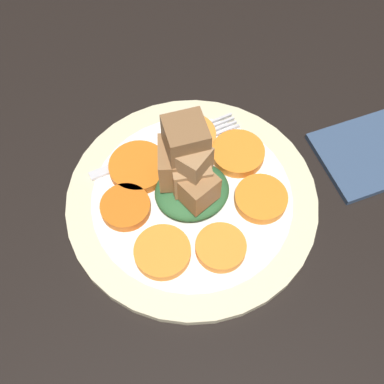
{
  "coord_description": "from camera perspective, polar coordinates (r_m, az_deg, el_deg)",
  "views": [
    {
      "loc": [
        9.68,
        25.7,
        51.56
      ],
      "look_at": [
        0.0,
        0.0,
        4.1
      ],
      "focal_mm": 45.0,
      "sensor_mm": 36.0,
      "label": 1
    }
  ],
  "objects": [
    {
      "name": "table_slab",
      "position": [
        0.58,
        0.0,
        -1.55
      ],
      "size": [
        120.0,
        120.0,
        2.0
      ],
      "primitive_type": "cube",
      "color": "black",
      "rests_on": "ground"
    },
    {
      "name": "carrot_slice_3",
      "position": [
        0.55,
        -7.88,
        -1.79
      ],
      "size": [
        5.69,
        5.69,
        1.21
      ],
      "primitive_type": "cylinder",
      "color": "orange",
      "rests_on": "plate"
    },
    {
      "name": "carrot_slice_4",
      "position": [
        0.52,
        -3.52,
        -7.13
      ],
      "size": [
        6.15,
        6.15,
        1.21
      ],
      "primitive_type": "cylinder",
      "color": "orange",
      "rests_on": "plate"
    },
    {
      "name": "carrot_slice_0",
      "position": [
        0.58,
        5.47,
        4.59
      ],
      "size": [
        6.4,
        6.4,
        1.21
      ],
      "primitive_type": "cylinder",
      "color": "orange",
      "rests_on": "plate"
    },
    {
      "name": "carrot_slice_6",
      "position": [
        0.55,
        8.17,
        -0.79
      ],
      "size": [
        6.06,
        6.06,
        1.21
      ],
      "primitive_type": "cylinder",
      "color": "orange",
      "rests_on": "plate"
    },
    {
      "name": "fork",
      "position": [
        0.59,
        -2.75,
        5.48
      ],
      "size": [
        19.61,
        3.48,
        0.4
      ],
      "rotation": [
        0.0,
        0.0,
        0.09
      ],
      "color": "silver",
      "rests_on": "plate"
    },
    {
      "name": "center_pile",
      "position": [
        0.52,
        -0.32,
        2.3
      ],
      "size": [
        8.6,
        8.62,
        10.93
      ],
      "color": "#2D6033",
      "rests_on": "plate"
    },
    {
      "name": "carrot_slice_2",
      "position": [
        0.57,
        -6.37,
        2.95
      ],
      "size": [
        7.0,
        7.0,
        1.21
      ],
      "primitive_type": "cylinder",
      "color": "orange",
      "rests_on": "plate"
    },
    {
      "name": "carrot_slice_1",
      "position": [
        0.6,
        -0.22,
        6.64
      ],
      "size": [
        6.37,
        6.37,
        1.21
      ],
      "primitive_type": "cylinder",
      "color": "orange",
      "rests_on": "plate"
    },
    {
      "name": "carrot_slice_5",
      "position": [
        0.52,
        3.43,
        -6.58
      ],
      "size": [
        5.54,
        5.54,
        1.21
      ],
      "primitive_type": "cylinder",
      "color": "orange",
      "rests_on": "plate"
    },
    {
      "name": "plate",
      "position": [
        0.56,
        0.0,
        -0.81
      ],
      "size": [
        29.24,
        29.24,
        1.05
      ],
      "color": "beige",
      "rests_on": "table_slab"
    }
  ]
}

